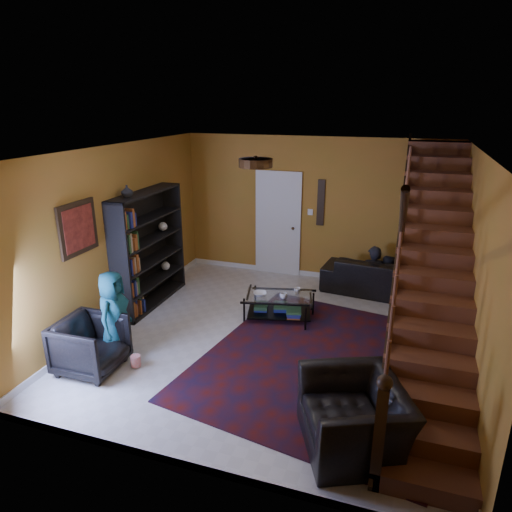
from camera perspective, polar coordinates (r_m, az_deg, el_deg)
The scene contains 21 objects.
floor at distance 7.04m, azimuth 2.06°, elevation -10.28°, with size 5.50×5.50×0.00m, color beige.
room at distance 8.55m, azimuth -3.98°, elevation -4.45°, with size 5.50×5.50×5.50m.
staircase at distance 6.26m, azimuth 21.18°, elevation -1.40°, with size 0.95×5.02×3.18m.
bookshelf at distance 8.09m, azimuth -13.16°, elevation 0.62°, with size 0.35×1.80×2.00m.
door at distance 9.28m, azimuth 2.78°, elevation 3.85°, with size 0.82×0.05×2.05m, color silver.
framed_picture at distance 6.80m, azimuth -21.37°, elevation 3.25°, with size 0.04×0.74×0.74m, color maroon.
wall_hanging at distance 8.98m, azimuth 8.10°, elevation 6.61°, with size 0.14×0.03×0.90m, color black.
ceiling_fixture at distance 5.43m, azimuth -0.04°, elevation 11.56°, with size 0.40×0.40×0.10m, color #3F2814.
rug at distance 6.52m, azimuth 8.76°, elevation -13.01°, with size 3.19×3.65×0.02m, color #410E0B.
sofa at distance 8.78m, azimuth 15.89°, elevation -2.55°, with size 2.27×0.89×0.66m, color black.
armchair_left at distance 6.52m, azimuth -19.97°, elevation -10.44°, with size 0.78×0.80×0.73m, color black.
armchair_right at distance 5.06m, azimuth 12.11°, elevation -19.03°, with size 1.11×0.97×0.72m, color black.
person_adult_a at distance 8.87m, azimuth 14.30°, elevation -2.93°, with size 0.49×0.32×1.34m, color black.
person_adult_b at distance 8.89m, azimuth 15.80°, elevation -3.57°, with size 0.58×0.45×1.18m, color black.
person_child at distance 6.63m, azimuth -17.37°, elevation -7.03°, with size 0.62×0.40×1.26m, color #174B57.
coffee_table at distance 7.55m, azimuth 2.91°, elevation -6.19°, with size 1.20×0.87×0.41m.
cup_a at distance 7.35m, azimuth 3.45°, elevation -4.99°, with size 0.12×0.12×0.09m, color #999999.
cup_b at distance 7.54m, azimuth 5.17°, elevation -4.37°, with size 0.11×0.11×0.10m, color #999999.
bowl at distance 7.46m, azimuth 0.51°, elevation -4.75°, with size 0.21×0.21×0.05m, color #999999.
vase at distance 7.40m, azimuth -15.82°, elevation 7.79°, with size 0.18×0.18×0.19m, color #999999.
popcorn_bucket at distance 6.53m, azimuth -14.80°, elevation -12.56°, with size 0.13×0.13×0.15m, color red.
Camera 1 is at (1.71, -5.91, 3.44)m, focal length 32.00 mm.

